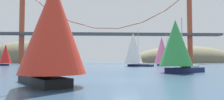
# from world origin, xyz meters

# --- Properties ---
(ground_plane) EXTENTS (360.00, 360.00, 0.00)m
(ground_plane) POSITION_xyz_m (0.00, 0.00, 0.00)
(ground_plane) COLOR #2D4760
(headland_right) EXTENTS (82.51, 44.00, 25.63)m
(headland_right) POSITION_xyz_m (60.00, 135.00, 0.00)
(headland_right) COLOR #6B664C
(headland_right) RESTS_ON ground_plane
(headland_left) EXTENTS (72.89, 44.00, 32.23)m
(headland_left) POSITION_xyz_m (-55.00, 135.00, 0.00)
(headland_left) COLOR #6B664C
(headland_left) RESTS_ON ground_plane
(suspension_bridge) EXTENTS (131.04, 6.00, 41.79)m
(suspension_bridge) POSITION_xyz_m (-0.00, 95.00, 18.45)
(suspension_bridge) COLOR #A34228
(suspension_bridge) RESTS_ON ground_plane
(sailboat_scarlet_sail) EXTENTS (7.54, 8.73, 9.07)m
(sailboat_scarlet_sail) POSITION_xyz_m (-5.98, -4.63, 4.11)
(sailboat_scarlet_sail) COLOR black
(sailboat_scarlet_sail) RESTS_ON ground_plane
(sailboat_green_sail) EXTENTS (9.00, 7.53, 8.65)m
(sailboat_green_sail) POSITION_xyz_m (8.92, 10.83, 4.29)
(sailboat_green_sail) COLOR #191E4C
(sailboat_green_sail) RESTS_ON ground_plane
(sailboat_white_mainsail) EXTENTS (9.95, 8.90, 11.36)m
(sailboat_white_mainsail) POSITION_xyz_m (7.19, 43.48, 5.48)
(sailboat_white_mainsail) COLOR #191E4C
(sailboat_white_mainsail) RESTS_ON ground_plane
(sailboat_red_spinnaker) EXTENTS (6.77, 4.31, 8.12)m
(sailboat_red_spinnaker) POSITION_xyz_m (-36.70, 53.58, 4.01)
(sailboat_red_spinnaker) COLOR #191E4C
(sailboat_red_spinnaker) RESTS_ON ground_plane
(sailboat_pink_spinnaker) EXTENTS (9.36, 5.29, 10.92)m
(sailboat_pink_spinnaker) POSITION_xyz_m (18.17, 49.87, 5.19)
(sailboat_pink_spinnaker) COLOR navy
(sailboat_pink_spinnaker) RESTS_ON ground_plane
(channel_buoy) EXTENTS (1.10, 1.10, 2.64)m
(channel_buoy) POSITION_xyz_m (19.02, 34.65, 0.37)
(channel_buoy) COLOR gold
(channel_buoy) RESTS_ON ground_plane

